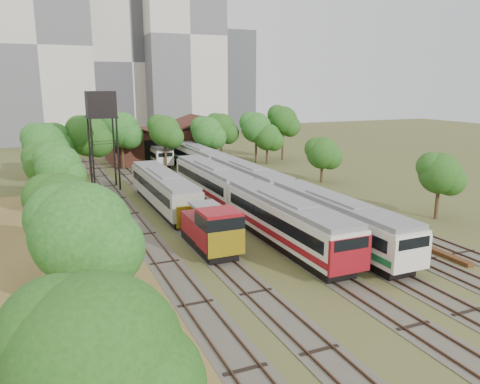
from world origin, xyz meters
name	(u,v)px	position (x,y,z in m)	size (l,w,h in m)	color
ground	(390,291)	(0.00, 0.00, 0.00)	(240.00, 240.00, 0.00)	#475123
dry_grass_patch	(83,290)	(-18.00, 8.00, 0.02)	(14.00, 60.00, 0.04)	brown
tracks	(231,203)	(-0.67, 25.00, 0.04)	(24.60, 80.00, 0.19)	#4C473D
railcar_red_set	(242,198)	(-2.00, 18.87, 2.10)	(3.21, 34.58, 3.97)	black
railcar_green_set	(248,181)	(2.00, 26.35, 2.04)	(3.11, 52.08, 3.85)	black
railcar_rear	(153,152)	(-2.00, 55.94, 1.76)	(2.69, 16.08, 3.32)	black
shunter_locomotive	(212,230)	(-8.00, 11.18, 1.86)	(2.93, 8.10, 3.83)	black
old_grey_coach	(163,189)	(-8.00, 26.11, 2.07)	(3.06, 18.00, 3.79)	black
water_tower	(101,107)	(-12.31, 38.24, 10.22)	(3.51, 3.51, 12.12)	black
rail_pile_near	(422,245)	(8.00, 5.53, 0.16)	(0.63, 9.49, 0.32)	#553118
rail_pile_far	(328,206)	(8.20, 19.23, 0.14)	(0.56, 8.91, 0.29)	#553118
maintenance_shed	(156,144)	(-1.00, 57.98, 2.91)	(16.45, 11.55, 7.58)	#3C1C16
tree_band_left	(59,191)	(-18.66, 15.14, 5.10)	(6.31, 56.06, 8.20)	#382616
tree_band_far	(169,131)	(-0.92, 49.45, 5.87)	(42.28, 9.42, 9.30)	#382616
tree_band_right	(319,149)	(15.17, 31.93, 4.31)	(4.67, 40.49, 6.68)	#382616
tower_left	(37,47)	(-18.00, 95.00, 21.00)	(22.00, 16.00, 42.00)	beige
tower_centre	(125,64)	(2.00, 100.00, 18.00)	(20.00, 18.00, 36.00)	beige
tower_right	(180,37)	(14.00, 92.00, 24.00)	(18.00, 16.00, 48.00)	beige
tower_far_right	(229,81)	(34.00, 110.00, 14.00)	(12.00, 12.00, 28.00)	#464A4E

